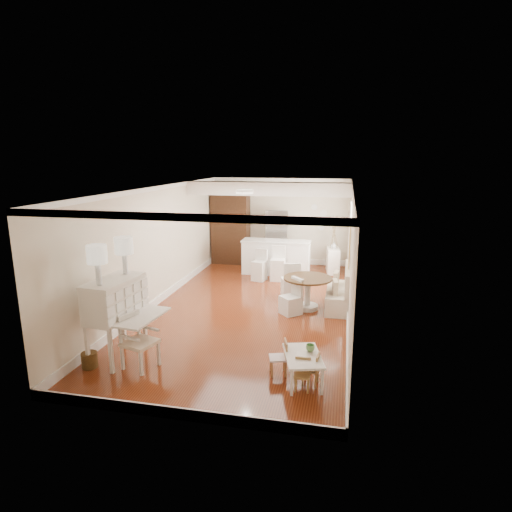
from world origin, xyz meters
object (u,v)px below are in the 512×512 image
at_px(kids_chair_a, 311,369).
at_px(pantry_cabinet, 231,229).
at_px(slip_chair_near, 291,296).
at_px(sideboard, 333,260).
at_px(secretary_bureau, 116,319).
at_px(kids_chair_b, 278,357).
at_px(bar_stool_right, 278,264).
at_px(fridge, 288,239).
at_px(kids_chair_c, 302,375).
at_px(slip_chair_far, 291,279).
at_px(dining_table, 307,293).
at_px(gustavian_armchair, 140,342).
at_px(breakfast_counter, 276,257).
at_px(wicker_basket, 90,360).
at_px(kids_table, 303,368).
at_px(bar_stool_left, 259,265).

bearing_deg(kids_chair_a, pantry_cabinet, -150.17).
relative_size(slip_chair_near, sideboard, 1.04).
distance_m(secretary_bureau, sideboard, 7.47).
bearing_deg(kids_chair_a, kids_chair_b, -105.69).
bearing_deg(bar_stool_right, kids_chair_a, -78.33).
distance_m(kids_chair_a, bar_stool_right, 5.79).
bearing_deg(fridge, kids_chair_b, -83.32).
height_order(kids_chair_c, slip_chair_far, slip_chair_far).
xyz_separation_m(dining_table, fridge, (-1.01, 3.95, 0.52)).
height_order(kids_chair_a, fridge, fridge).
relative_size(secretary_bureau, slip_chair_far, 1.62).
bearing_deg(gustavian_armchair, pantry_cabinet, 20.77).
distance_m(kids_chair_b, breakfast_counter, 6.17).
height_order(slip_chair_near, fridge, fridge).
height_order(kids_chair_b, kids_chair_c, kids_chair_b).
bearing_deg(wicker_basket, pantry_cabinet, 86.96).
bearing_deg(secretary_bureau, slip_chair_far, 64.12).
relative_size(kids_table, dining_table, 0.81).
xyz_separation_m(kids_chair_b, kids_chair_c, (0.43, -0.41, -0.05)).
bearing_deg(kids_table, kids_chair_c, -85.46).
relative_size(fridge, sideboard, 2.28).
bearing_deg(wicker_basket, kids_chair_a, 3.36).
xyz_separation_m(kids_chair_c, sideboard, (0.21, 7.00, 0.13)).
height_order(kids_chair_b, pantry_cabinet, pantry_cabinet).
relative_size(wicker_basket, kids_chair_b, 0.45).
distance_m(gustavian_armchair, kids_chair_c, 2.74).
bearing_deg(fridge, bar_stool_right, -91.24).
distance_m(kids_chair_a, sideboard, 6.81).
bearing_deg(bar_stool_right, kids_chair_b, -83.31).
bearing_deg(sideboard, kids_chair_b, -102.49).
relative_size(wicker_basket, pantry_cabinet, 0.11).
distance_m(secretary_bureau, slip_chair_far, 4.80).
height_order(kids_table, pantry_cabinet, pantry_cabinet).
bearing_deg(fridge, dining_table, -75.63).
xyz_separation_m(secretary_bureau, breakfast_counter, (1.80, 6.09, -0.21)).
height_order(pantry_cabinet, sideboard, pantry_cabinet).
height_order(kids_chair_a, bar_stool_right, bar_stool_right).
distance_m(gustavian_armchair, slip_chair_near, 3.70).
xyz_separation_m(kids_chair_a, sideboard, (0.10, 6.81, 0.12)).
height_order(gustavian_armchair, bar_stool_right, bar_stool_right).
bearing_deg(kids_chair_c, breakfast_counter, 101.68).
xyz_separation_m(bar_stool_left, pantry_cabinet, (-1.35, 1.88, 0.70)).
relative_size(gustavian_armchair, pantry_cabinet, 0.40).
xyz_separation_m(kids_table, bar_stool_left, (-1.80, 5.43, 0.22)).
bearing_deg(pantry_cabinet, kids_chair_a, -66.03).
xyz_separation_m(secretary_bureau, bar_stool_right, (1.96, 5.41, -0.23)).
height_order(secretary_bureau, slip_chair_far, secretary_bureau).
height_order(bar_stool_left, pantry_cabinet, pantry_cabinet).
relative_size(kids_chair_c, pantry_cabinet, 0.22).
distance_m(secretary_bureau, bar_stool_left, 5.49).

